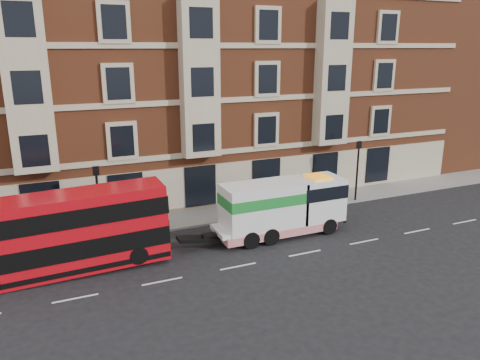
# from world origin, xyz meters

# --- Properties ---
(ground) EXTENTS (120.00, 120.00, 0.00)m
(ground) POSITION_xyz_m (0.00, 0.00, 0.00)
(ground) COLOR black
(ground) RESTS_ON ground
(sidewalk) EXTENTS (90.00, 3.00, 0.15)m
(sidewalk) POSITION_xyz_m (0.00, 7.50, 0.07)
(sidewalk) COLOR slate
(sidewalk) RESTS_ON ground
(victorian_terrace) EXTENTS (45.00, 12.00, 20.40)m
(victorian_terrace) POSITION_xyz_m (0.50, 15.00, 10.07)
(victorian_terrace) COLOR brown
(victorian_terrace) RESTS_ON ground
(filler_east) EXTENTS (18.00, 10.00, 19.00)m
(filler_east) POSITION_xyz_m (32.00, 14.00, 9.43)
(filler_east) COLOR brown
(filler_east) RESTS_ON ground
(lamp_post_west) EXTENTS (0.35, 0.15, 4.35)m
(lamp_post_west) POSITION_xyz_m (-6.00, 6.20, 2.68)
(lamp_post_west) COLOR black
(lamp_post_west) RESTS_ON sidewalk
(lamp_post_east) EXTENTS (0.35, 0.15, 4.35)m
(lamp_post_east) POSITION_xyz_m (12.00, 6.20, 2.68)
(lamp_post_east) COLOR black
(lamp_post_east) RESTS_ON sidewalk
(double_decker_bus) EXTENTS (10.06, 2.31, 4.07)m
(double_decker_bus) POSITION_xyz_m (-8.12, 2.83, 2.16)
(double_decker_bus) COLOR red
(double_decker_bus) RESTS_ON ground
(tow_truck) EXTENTS (8.05, 2.38, 3.36)m
(tow_truck) POSITION_xyz_m (3.94, 2.83, 1.78)
(tow_truck) COLOR white
(tow_truck) RESTS_ON ground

